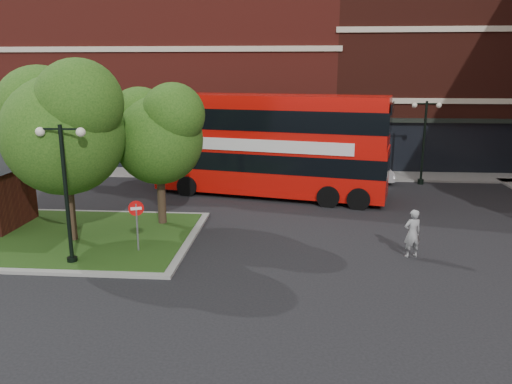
# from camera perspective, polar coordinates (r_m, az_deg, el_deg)

# --- Properties ---
(ground) EXTENTS (120.00, 120.00, 0.00)m
(ground) POSITION_cam_1_polar(r_m,az_deg,el_deg) (17.41, -3.59, -9.12)
(ground) COLOR black
(ground) RESTS_ON ground
(pavement_far) EXTENTS (44.00, 3.00, 0.12)m
(pavement_far) POSITION_cam_1_polar(r_m,az_deg,el_deg) (33.14, 0.41, 2.10)
(pavement_far) COLOR slate
(pavement_far) RESTS_ON ground
(terrace_far_left) EXTENTS (26.00, 12.00, 14.00)m
(terrace_far_left) POSITION_cam_1_polar(r_m,az_deg,el_deg) (41.19, -10.29, 13.88)
(terrace_far_left) COLOR maroon
(terrace_far_left) RESTS_ON ground
(terrace_far_right) EXTENTS (18.00, 12.00, 16.00)m
(terrace_far_right) POSITION_cam_1_polar(r_m,az_deg,el_deg) (41.56, 21.57, 14.55)
(terrace_far_right) COLOR #471911
(terrace_far_right) RESTS_ON ground
(traffic_island) EXTENTS (12.60, 7.60, 0.15)m
(traffic_island) POSITION_cam_1_polar(r_m,az_deg,el_deg) (22.54, -23.10, -4.66)
(traffic_island) COLOR gray
(traffic_island) RESTS_ON ground
(tree_island_west) EXTENTS (5.40, 4.71, 7.21)m
(tree_island_west) POSITION_cam_1_polar(r_m,az_deg,el_deg) (20.59, -21.38, 7.35)
(tree_island_west) COLOR #2D2116
(tree_island_west) RESTS_ON ground
(tree_island_east) EXTENTS (4.46, 3.90, 6.29)m
(tree_island_east) POSITION_cam_1_polar(r_m,az_deg,el_deg) (21.90, -11.25, 6.90)
(tree_island_east) COLOR #2D2116
(tree_island_east) RESTS_ON ground
(lamp_island) EXTENTS (1.72, 0.36, 5.00)m
(lamp_island) POSITION_cam_1_polar(r_m,az_deg,el_deg) (18.31, -20.93, 0.44)
(lamp_island) COLOR black
(lamp_island) RESTS_ON ground
(lamp_far_left) EXTENTS (1.72, 0.36, 5.00)m
(lamp_far_left) POSITION_cam_1_polar(r_m,az_deg,el_deg) (30.63, 3.90, 6.35)
(lamp_far_left) COLOR black
(lamp_far_left) RESTS_ON ground
(lamp_far_right) EXTENTS (1.72, 0.36, 5.00)m
(lamp_far_right) POSITION_cam_1_polar(r_m,az_deg,el_deg) (31.57, 18.66, 5.89)
(lamp_far_right) COLOR black
(lamp_far_right) RESTS_ON ground
(bus) EXTENTS (12.93, 5.62, 4.81)m
(bus) POSITION_cam_1_polar(r_m,az_deg,el_deg) (27.08, 1.54, 6.12)
(bus) COLOR red
(bus) RESTS_ON ground
(woman) EXTENTS (0.76, 0.61, 1.82)m
(woman) POSITION_cam_1_polar(r_m,az_deg,el_deg) (19.30, 17.44, -4.54)
(woman) COLOR gray
(woman) RESTS_ON ground
(car_silver) EXTENTS (4.26, 2.11, 1.40)m
(car_silver) POSITION_cam_1_polar(r_m,az_deg,el_deg) (31.50, -5.43, 2.60)
(car_silver) COLOR silver
(car_silver) RESTS_ON ground
(car_white) EXTENTS (4.78, 1.72, 1.57)m
(car_white) POSITION_cam_1_polar(r_m,az_deg,el_deg) (31.16, 11.13, 2.44)
(car_white) COLOR silver
(car_white) RESTS_ON ground
(no_entry_sign) EXTENTS (0.56, 0.22, 2.07)m
(no_entry_sign) POSITION_cam_1_polar(r_m,az_deg,el_deg) (19.08, -13.49, -2.71)
(no_entry_sign) COLOR slate
(no_entry_sign) RESTS_ON ground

